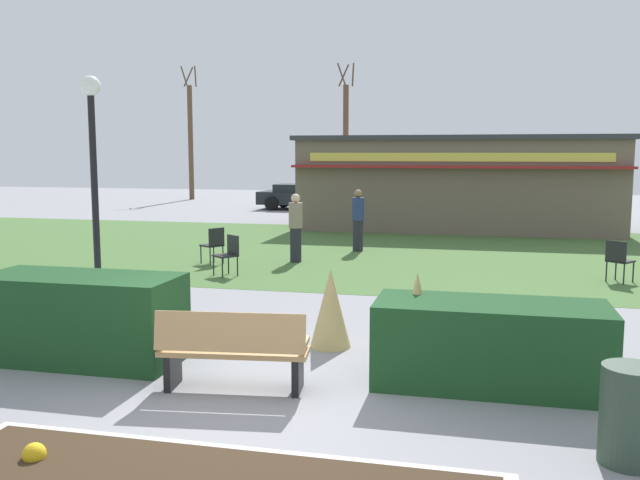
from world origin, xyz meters
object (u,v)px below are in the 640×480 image
Objects in this scene: cafe_chair_north at (214,243)px; person_standing at (358,220)px; tree_left_bg at (191,140)px; park_bench at (233,350)px; trash_bin at (631,415)px; parked_car_west_slot at (303,196)px; tree_right_bg at (346,142)px; cafe_chair_west at (229,252)px; lamppost_mid at (93,161)px; cafe_chair_center at (618,258)px; person_strolling at (296,227)px; food_kiosk at (457,182)px.

person_standing is (3.01, 2.95, 0.33)m from cafe_chair_north.
park_bench is at bearing -65.45° from tree_left_bg.
tree_left_bg reaches higher than trash_bin.
tree_right_bg is at bearing 64.62° from parked_car_west_slot.
park_bench reaches higher than trash_bin.
cafe_chair_north is at bearing 123.25° from cafe_chair_west.
lamppost_mid reaches higher than cafe_chair_west.
cafe_chair_center is (9.53, 4.11, -2.02)m from lamppost_mid.
person_strolling reaches higher than park_bench.
cafe_chair_west is 4.83m from person_standing.
person_strolling and person_standing have the same top height.
food_kiosk is 19.45m from tree_left_bg.
parked_car_west_slot is at bearing 157.02° from person_strolling.
cafe_chair_west is at bearing -60.47° from person_strolling.
tree_left_bg is (-9.50, 25.75, 0.83)m from lamppost_mid.
tree_left_bg reaches higher than cafe_chair_west.
cafe_chair_west is at bearing -172.73° from cafe_chair_center.
tree_right_bg reaches higher than park_bench.
park_bench is 4.11m from trash_bin.
tree_right_bg reaches higher than cafe_chair_north.
cafe_chair_north is 2.02m from person_strolling.
cafe_chair_west is 0.12× the size of tree_left_bg.
food_kiosk is 7.04m from person_standing.
tree_right_bg is (-9.59, 19.34, 2.65)m from cafe_chair_center.
trash_bin is 29.56m from tree_right_bg.
person_strolling is at bearing -60.13° from tree_left_bg.
tree_right_bg is (-3.51, 16.05, 2.32)m from person_standing.
person_strolling is 1.00× the size of person_standing.
tree_left_bg is (-15.37, 11.78, 1.74)m from food_kiosk.
trash_bin is at bearing -60.15° from tree_left_bg.
person_standing is at bearing 44.43° from cafe_chair_north.
parked_car_west_slot is at bearing 157.33° from person_standing.
tree_right_bg is at bearing 150.39° from person_strolling.
person_standing is 16.59m from tree_right_bg.
cafe_chair_center is 21.75m from tree_right_bg.
cafe_chair_north is at bearing -88.49° from tree_right_bg.
food_kiosk reaches higher than trash_bin.
tree_left_bg is (-19.03, 21.64, 2.85)m from cafe_chair_center.
trash_bin is 0.12× the size of tree_right_bg.
food_kiosk is 10.58m from cafe_chair_center.
parked_car_west_slot is 0.60× the size of tree_right_bg.
food_kiosk is (1.82, 17.88, 1.16)m from park_bench.
cafe_chair_west is (-6.70, 7.90, 0.09)m from trash_bin.
tree_right_bg is (-0.06, 23.45, 0.63)m from lamppost_mid.
parked_car_west_slot is (-1.49, 20.43, -1.90)m from lamppost_mid.
lamppost_mid is at bearing -68.52° from person_standing.
cafe_chair_north is (-0.91, 1.38, 0.00)m from cafe_chair_west.
person_standing is (1.17, 2.19, 0.00)m from person_strolling.
tree_left_bg is at bearing 146.40° from parked_car_west_slot.
parked_car_west_slot is at bearing 96.91° from cafe_chair_north.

